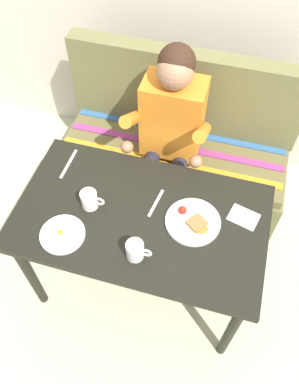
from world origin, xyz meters
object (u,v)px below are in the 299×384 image
at_px(table, 141,224).
at_px(plate_breakfast, 193,222).
at_px(coffee_mug, 90,199).
at_px(person, 170,129).
at_px(couch, 175,155).
at_px(napkin, 244,217).
at_px(coffee_mug_second, 135,250).
at_px(knife, 69,164).
at_px(fork, 156,203).
at_px(plate_eggs, 62,234).

xyz_separation_m(table, plate_breakfast, (0.25, 0.03, 0.09)).
bearing_deg(coffee_mug, person, 68.21).
height_order(couch, napkin, couch).
bearing_deg(plate_breakfast, person, 114.36).
distance_m(couch, coffee_mug_second, 1.07).
bearing_deg(plate_breakfast, knife, 165.95).
distance_m(plate_breakfast, napkin, 0.24).
bearing_deg(couch, napkin, -53.77).
bearing_deg(fork, person, 105.22).
height_order(plate_eggs, coffee_mug_second, coffee_mug_second).
distance_m(couch, plate_breakfast, 0.88).
xyz_separation_m(person, knife, (-0.45, -0.39, -0.01)).
distance_m(couch, person, 0.45).
height_order(table, couch, couch).
bearing_deg(fork, knife, 175.67).
xyz_separation_m(plate_breakfast, coffee_mug_second, (-0.21, -0.24, 0.04)).
relative_size(coffee_mug, knife, 0.59).
relative_size(plate_eggs, coffee_mug_second, 1.77).
bearing_deg(coffee_mug_second, coffee_mug, 145.58).
xyz_separation_m(person, plate_breakfast, (0.26, -0.56, 0.00)).
relative_size(table, fork, 7.06).
relative_size(plate_eggs, coffee_mug, 1.77).
height_order(person, coffee_mug_second, person).
bearing_deg(table, knife, 156.12).
bearing_deg(plate_breakfast, coffee_mug_second, -131.49).
relative_size(plate_breakfast, napkin, 1.92).
bearing_deg(table, fork, 59.46).
xyz_separation_m(table, napkin, (0.47, 0.12, 0.09)).
distance_m(table, knife, 0.50).
bearing_deg(coffee_mug_second, person, 93.39).
height_order(plate_breakfast, coffee_mug_second, coffee_mug_second).
bearing_deg(couch, plate_eggs, -107.97).
height_order(table, fork, fork).
height_order(napkin, fork, napkin).
height_order(person, plate_eggs, person).
bearing_deg(fork, coffee_mug_second, -83.66).
relative_size(napkin, fork, 0.80).
bearing_deg(plate_eggs, plate_breakfast, 22.17).
relative_size(person, coffee_mug_second, 10.27).
bearing_deg(plate_breakfast, napkin, 23.03).
distance_m(napkin, knife, 0.93).
distance_m(plate_breakfast, knife, 0.72).
bearing_deg(person, fork, -83.35).
bearing_deg(napkin, coffee_mug_second, -142.60).
distance_m(person, knife, 0.59).
bearing_deg(knife, table, -22.79).
bearing_deg(coffee_mug, fork, 18.09).
height_order(couch, plate_eggs, couch).
relative_size(couch, plate_eggs, 6.91).
xyz_separation_m(couch, fork, (0.05, -0.68, 0.40)).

